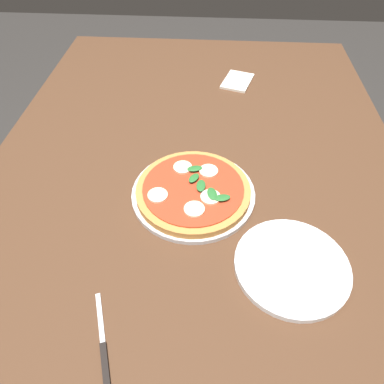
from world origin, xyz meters
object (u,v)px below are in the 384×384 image
Objects in this scene: plate_white at (292,266)px; serving_tray at (192,193)px; napkin at (237,81)px; knife at (103,349)px; dining_table at (196,182)px; pizza at (192,190)px.

serving_tray is at bearing -131.57° from plate_white.
serving_tray reaches higher than napkin.
napkin is 0.79× the size of knife.
napkin is at bearing 167.51° from serving_tray.
dining_table is 0.16m from pizza.
pizza is at bearing 160.99° from knife.
plate_white is 0.39m from knife.
knife is (0.37, -0.13, -0.02)m from pizza.
plate_white is (0.19, 0.22, -0.02)m from pizza.
napkin is (-0.57, 0.12, -0.02)m from pizza.
dining_table is 0.39m from plate_white.
plate_white is at bearing 7.08° from napkin.
napkin is at bearing 164.91° from knife.
knife is at bearing -14.86° from dining_table.
napkin is at bearing 167.58° from pizza.
pizza is 2.13× the size of napkin.
pizza is 0.29m from plate_white.
knife is at bearing -15.09° from napkin.
dining_table is 9.58× the size of knife.
napkin is at bearing 164.65° from dining_table.
pizza reaches higher than serving_tray.
pizza is at bearing -5.94° from serving_tray.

